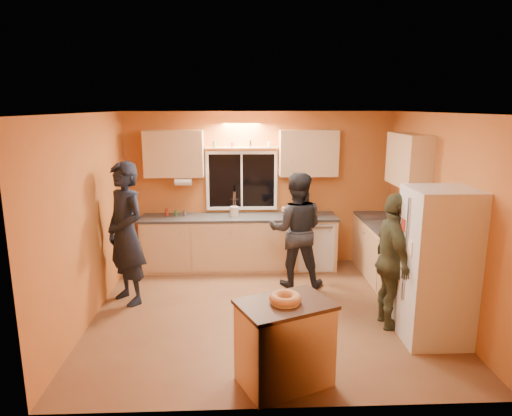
{
  "coord_description": "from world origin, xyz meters",
  "views": [
    {
      "loc": [
        -0.38,
        -5.63,
        2.69
      ],
      "look_at": [
        -0.12,
        0.4,
        1.33
      ],
      "focal_mm": 32.0,
      "sensor_mm": 36.0,
      "label": 1
    }
  ],
  "objects_px": {
    "refrigerator": "(437,266)",
    "person_left": "(126,234)",
    "island": "(285,343)",
    "person_center": "(296,230)",
    "person_right": "(393,262)"
  },
  "relations": [
    {
      "from": "island",
      "to": "person_left",
      "type": "distance_m",
      "value": 2.88
    },
    {
      "from": "island",
      "to": "person_center",
      "type": "xyz_separation_m",
      "value": [
        0.43,
        2.52,
        0.44
      ]
    },
    {
      "from": "refrigerator",
      "to": "island",
      "type": "xyz_separation_m",
      "value": [
        -1.82,
        -0.8,
        -0.47
      ]
    },
    {
      "from": "refrigerator",
      "to": "person_right",
      "type": "height_order",
      "value": "refrigerator"
    },
    {
      "from": "refrigerator",
      "to": "island",
      "type": "height_order",
      "value": "refrigerator"
    },
    {
      "from": "person_left",
      "to": "person_center",
      "type": "bearing_deg",
      "value": 58.45
    },
    {
      "from": "island",
      "to": "person_right",
      "type": "bearing_deg",
      "value": 15.15
    },
    {
      "from": "refrigerator",
      "to": "person_right",
      "type": "relative_size",
      "value": 1.07
    },
    {
      "from": "island",
      "to": "person_left",
      "type": "xyz_separation_m",
      "value": [
        -1.97,
        2.02,
        0.55
      ]
    },
    {
      "from": "person_center",
      "to": "person_right",
      "type": "height_order",
      "value": "person_center"
    },
    {
      "from": "refrigerator",
      "to": "person_right",
      "type": "xyz_separation_m",
      "value": [
        -0.39,
        0.34,
        -0.06
      ]
    },
    {
      "from": "refrigerator",
      "to": "person_left",
      "type": "relative_size",
      "value": 0.91
    },
    {
      "from": "refrigerator",
      "to": "person_left",
      "type": "height_order",
      "value": "person_left"
    },
    {
      "from": "person_right",
      "to": "island",
      "type": "bearing_deg",
      "value": 129.54
    },
    {
      "from": "person_center",
      "to": "refrigerator",
      "type": "bearing_deg",
      "value": 136.41
    }
  ]
}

